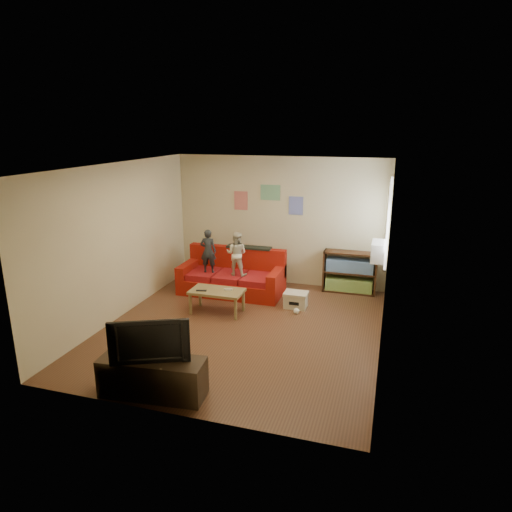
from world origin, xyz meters
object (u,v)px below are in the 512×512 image
(bookshelf, at_px, (350,274))
(television, at_px, (150,339))
(file_box, at_px, (296,300))
(sofa, at_px, (233,278))
(tv_stand, at_px, (153,377))
(child_a, at_px, (208,251))
(child_b, at_px, (237,254))
(coffee_table, at_px, (217,293))

(bookshelf, relative_size, television, 1.09)
(file_box, bearing_deg, sofa, 162.38)
(bookshelf, distance_m, tv_stand, 4.92)
(bookshelf, xyz_separation_m, television, (-1.98, -4.50, 0.40))
(sofa, xyz_separation_m, file_box, (1.41, -0.45, -0.15))
(sofa, xyz_separation_m, child_a, (-0.45, -0.17, 0.57))
(sofa, bearing_deg, child_b, -49.10)
(tv_stand, bearing_deg, child_a, 96.10)
(child_b, bearing_deg, file_box, 168.05)
(child_a, relative_size, child_b, 1.01)
(bookshelf, height_order, file_box, bookshelf)
(child_b, height_order, tv_stand, child_b)
(file_box, xyz_separation_m, tv_stand, (-1.11, -3.37, 0.10))
(sofa, height_order, coffee_table, sofa)
(coffee_table, bearing_deg, sofa, 94.76)
(bookshelf, bearing_deg, coffee_table, -140.73)
(child_a, bearing_deg, television, 91.96)
(sofa, xyz_separation_m, bookshelf, (2.28, 0.68, 0.07))
(sofa, relative_size, television, 2.12)
(child_a, xyz_separation_m, television, (0.75, -3.64, -0.10))
(child_b, distance_m, tv_stand, 3.70)
(sofa, height_order, child_a, child_a)
(bookshelf, xyz_separation_m, tv_stand, (-1.98, -4.50, -0.13))
(file_box, bearing_deg, coffee_table, -153.53)
(sofa, relative_size, tv_stand, 1.55)
(tv_stand, height_order, television, television)
(sofa, bearing_deg, file_box, -17.62)
(bookshelf, xyz_separation_m, file_box, (-0.87, -1.13, -0.23))
(coffee_table, relative_size, bookshelf, 0.90)
(file_box, height_order, tv_stand, tv_stand)
(child_a, height_order, file_box, child_a)
(child_b, distance_m, coffee_table, 1.06)
(sofa, distance_m, file_box, 1.49)
(child_b, xyz_separation_m, file_box, (1.26, -0.28, -0.72))
(child_a, bearing_deg, child_b, 170.31)
(sofa, xyz_separation_m, television, (0.30, -3.81, 0.47))
(child_b, xyz_separation_m, coffee_table, (-0.06, -0.94, -0.50))
(bookshelf, bearing_deg, tv_stand, -113.77)
(bookshelf, bearing_deg, television, -113.77)
(child_a, bearing_deg, coffee_table, 110.51)
(sofa, xyz_separation_m, coffee_table, (0.09, -1.11, 0.06))
(child_a, xyz_separation_m, coffee_table, (0.54, -0.94, -0.51))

